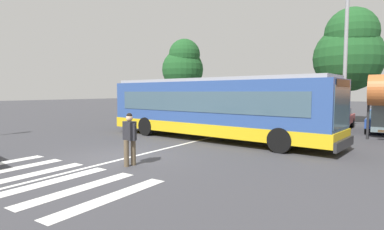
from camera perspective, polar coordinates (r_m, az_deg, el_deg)
name	(u,v)px	position (r m, az deg, el deg)	size (l,w,h in m)	color
ground_plane	(118,158)	(11.56, -13.49, -7.78)	(160.00, 160.00, 0.00)	#3D3D42
city_transit_bus	(213,108)	(15.53, 3.84, 1.31)	(12.48, 3.79, 3.06)	black
pedestrian_crossing_street	(130,136)	(10.16, -11.43, -3.86)	(0.57, 0.43, 1.72)	brown
parked_car_white	(197,111)	(25.96, 0.84, 0.69)	(1.92, 4.52, 1.35)	black
parked_car_teal	(221,113)	(24.13, 5.46, 0.40)	(2.13, 4.62, 1.35)	black
parked_car_black	(257,114)	(23.58, 11.96, 0.23)	(2.02, 4.57, 1.35)	black
parked_car_charcoal	(291,116)	(22.19, 17.74, -0.12)	(2.10, 4.61, 1.35)	black
parked_car_red	(335,117)	(22.04, 24.95, -0.35)	(1.88, 4.50, 1.35)	black
twin_arm_street_lamp	(346,39)	(19.24, 26.56, 12.44)	(4.38, 0.32, 8.52)	#939399
background_tree_left	(183,65)	(31.97, -1.64, 9.14)	(4.22, 4.22, 7.74)	brown
background_tree_right	(349,51)	(26.70, 26.99, 10.48)	(5.08, 5.08, 8.65)	brown
crosswalk_painted_stripes	(41,178)	(9.71, -26.13, -10.41)	(6.12, 3.33, 0.01)	silver
lane_center_line	(158,150)	(12.83, -6.21, -6.47)	(0.16, 24.00, 0.01)	silver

